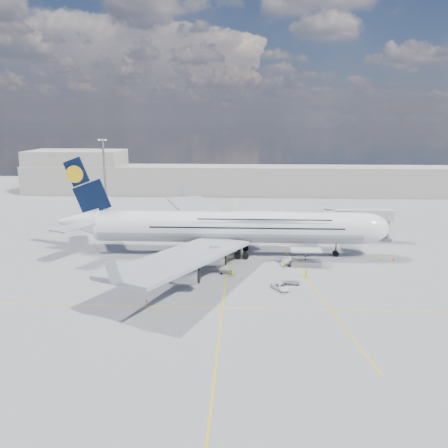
{
  "coord_description": "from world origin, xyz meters",
  "views": [
    {
      "loc": [
        3.43,
        -88.66,
        31.25
      ],
      "look_at": [
        -1.09,
        8.0,
        7.92
      ],
      "focal_mm": 35.0,
      "sensor_mm": 36.0,
      "label": 1
    }
  ],
  "objects_px": {
    "crew_tug": "(233,274)",
    "cone_wing_right_outer": "(146,301)",
    "cargo_loader": "(305,260)",
    "service_van": "(281,287)",
    "airliner": "(230,226)",
    "dolly_row_c": "(191,265)",
    "crew_wing": "(196,261)",
    "crew_loader": "(283,265)",
    "dolly_back": "(144,264)",
    "catering_truck_outer": "(156,220)",
    "dolly_row_a": "(132,267)",
    "cone_wing_left_outer": "(167,228)",
    "crew_van": "(306,273)",
    "cone_nose": "(393,259)",
    "dolly_nose_far": "(291,283)",
    "dolly_nose_near": "(228,272)",
    "crew_nose": "(380,258)",
    "cone_wing_right_inner": "(152,270)",
    "cone_wing_left_inner": "(212,236)",
    "catering_truck_inner": "(195,232)",
    "baggage_tug": "(194,262)",
    "dolly_row_b": "(164,271)",
    "light_mast": "(105,178)",
    "jet_bridge": "(348,218)",
    "cone_tail": "(98,248)"
  },
  "relations": [
    {
      "from": "dolly_row_c",
      "to": "crew_wing",
      "type": "bearing_deg",
      "value": 62.19
    },
    {
      "from": "dolly_nose_far",
      "to": "crew_nose",
      "type": "distance_m",
      "value": 25.85
    },
    {
      "from": "dolly_nose_far",
      "to": "cone_wing_right_inner",
      "type": "distance_m",
      "value": 29.34
    },
    {
      "from": "dolly_nose_near",
      "to": "crew_nose",
      "type": "bearing_deg",
      "value": 26.51
    },
    {
      "from": "light_mast",
      "to": "dolly_nose_near",
      "type": "xyz_separation_m",
      "value": [
        40.22,
        -48.15,
        -12.84
      ]
    },
    {
      "from": "service_van",
      "to": "crew_van",
      "type": "xyz_separation_m",
      "value": [
        5.7,
        6.89,
        0.24
      ]
    },
    {
      "from": "crew_loader",
      "to": "cone_wing_left_inner",
      "type": "height_order",
      "value": "crew_loader"
    },
    {
      "from": "airliner",
      "to": "crew_van",
      "type": "xyz_separation_m",
      "value": [
        15.91,
        -14.53,
        -6.04
      ]
    },
    {
      "from": "airliner",
      "to": "service_van",
      "type": "distance_m",
      "value": 24.55
    },
    {
      "from": "cargo_loader",
      "to": "service_van",
      "type": "xyz_separation_m",
      "value": [
        -6.34,
        -14.32,
        -0.66
      ]
    },
    {
      "from": "baggage_tug",
      "to": "catering_truck_inner",
      "type": "bearing_deg",
      "value": 106.02
    },
    {
      "from": "crew_loader",
      "to": "catering_truck_outer",
      "type": "bearing_deg",
      "value": -169.74
    },
    {
      "from": "crew_loader",
      "to": "crew_nose",
      "type": "bearing_deg",
      "value": 72.14
    },
    {
      "from": "crew_loader",
      "to": "dolly_back",
      "type": "bearing_deg",
      "value": -120.59
    },
    {
      "from": "dolly_nose_near",
      "to": "airliner",
      "type": "bearing_deg",
      "value": 100.88
    },
    {
      "from": "cargo_loader",
      "to": "catering_truck_outer",
      "type": "height_order",
      "value": "cargo_loader"
    },
    {
      "from": "light_mast",
      "to": "cone_tail",
      "type": "bearing_deg",
      "value": -76.89
    },
    {
      "from": "catering_truck_outer",
      "to": "cone_wing_left_inner",
      "type": "xyz_separation_m",
      "value": [
        17.75,
        -12.97,
        -1.29
      ]
    },
    {
      "from": "crew_tug",
      "to": "crew_loader",
      "type": "bearing_deg",
      "value": 41.05
    },
    {
      "from": "cone_nose",
      "to": "cone_wing_left_outer",
      "type": "bearing_deg",
      "value": 154.68
    },
    {
      "from": "cargo_loader",
      "to": "crew_loader",
      "type": "bearing_deg",
      "value": -153.47
    },
    {
      "from": "airliner",
      "to": "crew_nose",
      "type": "height_order",
      "value": "airliner"
    },
    {
      "from": "airliner",
      "to": "cargo_loader",
      "type": "height_order",
      "value": "airliner"
    },
    {
      "from": "dolly_row_a",
      "to": "crew_nose",
      "type": "xyz_separation_m",
      "value": [
        54.64,
        6.95,
        0.5
      ]
    },
    {
      "from": "dolly_nose_near",
      "to": "crew_wing",
      "type": "distance_m",
      "value": 8.99
    },
    {
      "from": "light_mast",
      "to": "catering_truck_inner",
      "type": "distance_m",
      "value": 39.03
    },
    {
      "from": "jet_bridge",
      "to": "cone_nose",
      "type": "relative_size",
      "value": 29.98
    },
    {
      "from": "dolly_back",
      "to": "dolly_nose_near",
      "type": "height_order",
      "value": "dolly_back"
    },
    {
      "from": "cargo_loader",
      "to": "crew_loader",
      "type": "height_order",
      "value": "cargo_loader"
    },
    {
      "from": "dolly_back",
      "to": "crew_tug",
      "type": "xyz_separation_m",
      "value": [
        19.25,
        -5.23,
        -0.03
      ]
    },
    {
      "from": "cargo_loader",
      "to": "crew_wing",
      "type": "relative_size",
      "value": 4.52
    },
    {
      "from": "airliner",
      "to": "cone_nose",
      "type": "distance_m",
      "value": 37.87
    },
    {
      "from": "crew_nose",
      "to": "cone_wing_left_outer",
      "type": "xyz_separation_m",
      "value": [
        -52.93,
        27.72,
        -0.56
      ]
    },
    {
      "from": "catering_truck_inner",
      "to": "dolly_nose_near",
      "type": "bearing_deg",
      "value": -82.77
    },
    {
      "from": "airliner",
      "to": "crew_tug",
      "type": "relative_size",
      "value": 40.76
    },
    {
      "from": "dolly_row_a",
      "to": "dolly_back",
      "type": "height_order",
      "value": "dolly_back"
    },
    {
      "from": "cargo_loader",
      "to": "catering_truck_outer",
      "type": "bearing_deg",
      "value": 138.2
    },
    {
      "from": "dolly_nose_far",
      "to": "crew_tug",
      "type": "height_order",
      "value": "crew_tug"
    },
    {
      "from": "jet_bridge",
      "to": "dolly_row_b",
      "type": "bearing_deg",
      "value": -150.89
    },
    {
      "from": "dolly_row_a",
      "to": "cone_wing_left_outer",
      "type": "bearing_deg",
      "value": 67.0
    },
    {
      "from": "dolly_row_b",
      "to": "cone_nose",
      "type": "height_order",
      "value": "cone_nose"
    },
    {
      "from": "dolly_nose_far",
      "to": "service_van",
      "type": "distance_m",
      "value": 3.74
    },
    {
      "from": "crew_van",
      "to": "crew_tug",
      "type": "distance_m",
      "value": 14.91
    },
    {
      "from": "dolly_nose_far",
      "to": "cone_nose",
      "type": "bearing_deg",
      "value": 41.23
    },
    {
      "from": "crew_tug",
      "to": "cone_wing_right_outer",
      "type": "relative_size",
      "value": 3.96
    },
    {
      "from": "crew_wing",
      "to": "cone_wing_right_inner",
      "type": "bearing_deg",
      "value": 114.28
    },
    {
      "from": "catering_truck_inner",
      "to": "cone_wing_right_outer",
      "type": "xyz_separation_m",
      "value": [
        -4.04,
        -41.64,
        -1.53
      ]
    },
    {
      "from": "dolly_nose_near",
      "to": "crew_tug",
      "type": "bearing_deg",
      "value": -55.49
    },
    {
      "from": "crew_wing",
      "to": "cone_wing_left_inner",
      "type": "distance_m",
      "value": 23.44
    },
    {
      "from": "crew_tug",
      "to": "airliner",
      "type": "bearing_deg",
      "value": 104.92
    }
  ]
}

